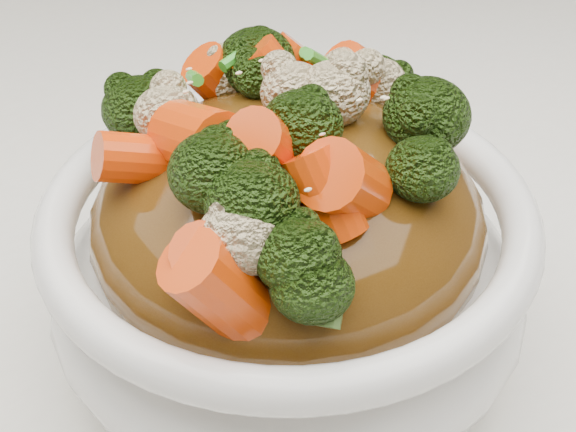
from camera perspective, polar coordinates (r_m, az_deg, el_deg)
tablecloth at (r=0.44m, az=-9.19°, el=-7.87°), size 1.20×0.80×0.04m
bowl at (r=0.38m, az=-0.00°, el=-3.66°), size 0.25×0.25×0.08m
sauce_base at (r=0.37m, az=-0.00°, el=-0.35°), size 0.20×0.20×0.09m
carrots at (r=0.33m, az=-0.00°, el=7.72°), size 0.20×0.20×0.05m
broccoli at (r=0.33m, az=-0.00°, el=7.58°), size 0.20×0.20×0.04m
cauliflower at (r=0.33m, az=-0.00°, el=7.30°), size 0.20×0.20×0.03m
scallions at (r=0.33m, az=-0.00°, el=7.86°), size 0.15×0.15×0.02m
sesame_seeds at (r=0.33m, az=-0.00°, el=7.86°), size 0.18×0.18×0.01m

